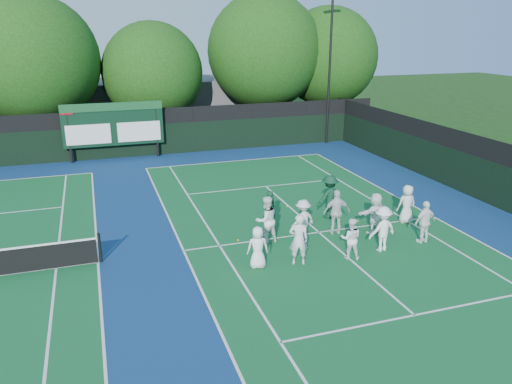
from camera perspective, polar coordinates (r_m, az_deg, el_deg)
name	(u,v)px	position (r m, az deg, el deg)	size (l,w,h in m)	color
ground	(330,242)	(19.44, 8.45, -5.70)	(120.00, 120.00, 0.00)	#15350E
court_apron	(170,253)	(18.65, -9.85, -6.85)	(34.00, 32.00, 0.01)	navy
near_court	(319,232)	(20.26, 7.19, -4.60)	(11.05, 23.85, 0.01)	#115528
back_fence	(131,136)	(32.50, -14.14, 6.25)	(34.00, 0.08, 3.00)	black
divider_fence_right	(503,180)	(24.91, 26.40, 1.26)	(0.08, 32.00, 3.00)	black
scoreboard	(113,125)	(31.89, -16.01, 7.40)	(6.00, 0.21, 3.55)	black
clubhouse	(173,105)	(40.68, -9.50, 9.81)	(18.00, 6.00, 4.00)	#59595E
light_pole_right	(330,51)	(35.22, 8.50, 15.61)	(1.20, 0.30, 10.12)	black
tree_b	(37,64)	(35.54, -23.76, 13.26)	(8.19, 8.19, 9.94)	black
tree_c	(155,75)	(35.76, -11.48, 12.98)	(6.79, 6.79, 8.31)	black
tree_d	(266,54)	(37.54, 1.17, 15.46)	(8.23, 8.23, 10.30)	black
tree_e	(329,59)	(39.55, 8.36, 14.76)	(7.43, 7.43, 9.42)	black
tennis_ball_0	(238,240)	(19.34, -2.07, -5.52)	(0.07, 0.07, 0.07)	yellow
tennis_ball_1	(363,213)	(22.63, 12.12, -2.31)	(0.07, 0.07, 0.07)	yellow
tennis_ball_4	(287,206)	(22.95, 3.59, -1.63)	(0.07, 0.07, 0.07)	yellow
tennis_ball_5	(358,221)	(21.62, 11.56, -3.26)	(0.07, 0.07, 0.07)	yellow
player_front_0	(258,247)	(17.02, 0.20, -6.35)	(0.73, 0.47, 1.49)	white
player_front_1	(299,239)	(17.25, 4.90, -5.42)	(0.67, 0.44, 1.84)	silver
player_front_2	(351,239)	(17.99, 10.77, -5.25)	(0.73, 0.57, 1.51)	white
player_front_3	(382,229)	(18.81, 14.24, -4.12)	(1.10, 0.63, 1.70)	white
player_front_4	(425,222)	(19.97, 18.75, -3.26)	(0.98, 0.41, 1.67)	white
player_back_0	(266,220)	(18.85, 1.17, -3.21)	(0.91, 0.71, 1.86)	white
player_back_1	(303,220)	(19.29, 5.36, -3.18)	(1.04, 0.60, 1.61)	silver
player_back_2	(337,212)	(19.95, 9.20, -2.27)	(1.07, 0.45, 1.83)	silver
player_back_3	(375,213)	(20.38, 13.46, -2.35)	(1.54, 0.49, 1.67)	white
player_back_4	(407,204)	(21.77, 16.85, -1.33)	(0.80, 0.52, 1.64)	silver
coach_left	(269,210)	(20.26, 1.51, -2.03)	(0.59, 0.39, 1.62)	#0E361D
coach_right	(329,197)	(21.51, 8.40, -0.56)	(1.24, 0.71, 1.92)	#0F3822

